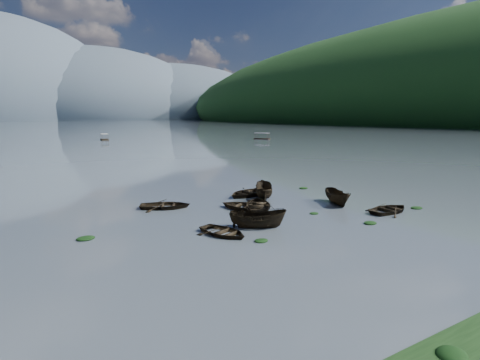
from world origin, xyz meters
TOP-DOWN VIEW (x-y plane):
  - ground_plane at (0.00, 0.00)m, footprint 2400.00×2400.00m
  - haze_mtn_c at (140.00, 900.00)m, footprint 520.00×520.00m
  - haze_mtn_d at (320.00, 900.00)m, footprint 520.00×520.00m
  - rowboat_0 at (-6.28, 3.61)m, footprint 3.76×4.46m
  - rowboat_1 at (-0.11, 8.66)m, footprint 5.24×5.69m
  - rowboat_2 at (-3.38, 3.76)m, footprint 4.34×3.51m
  - rowboat_3 at (-1.29, 9.03)m, footprint 5.04×5.43m
  - rowboat_4 at (8.69, 1.84)m, footprint 4.35×3.24m
  - rowboat_5 at (6.96, 6.18)m, footprint 3.01×4.41m
  - rowboat_6 at (-7.17, 12.77)m, footprint 5.24×4.65m
  - rowboat_7 at (1.79, 13.54)m, footprint 5.47×4.54m
  - rowboat_8 at (2.46, 11.62)m, footprint 3.77×4.65m
  - weed_clump_0 at (-4.81, 1.15)m, footprint 0.95×0.77m
  - weed_clump_1 at (-0.66, 5.80)m, footprint 1.14×0.91m
  - weed_clump_2 at (4.52, 0.33)m, footprint 1.06×0.85m
  - weed_clump_3 at (2.81, 4.67)m, footprint 0.80×0.67m
  - weed_clump_4 at (11.76, 1.45)m, footprint 1.10×0.87m
  - weed_clump_5 at (-14.54, 7.38)m, footprint 1.18×0.95m
  - weed_clump_6 at (1.73, 11.29)m, footprint 0.89×0.74m
  - weed_clump_7 at (9.12, 13.51)m, footprint 1.05×0.84m
  - pontoon_centre at (6.83, 112.29)m, footprint 2.48×5.30m
  - pontoon_right at (54.58, 89.56)m, footprint 4.84×5.69m

SIDE VIEW (x-z plane):
  - ground_plane at x=0.00m, z-range 0.00..0.00m
  - haze_mtn_c at x=140.00m, z-range -130.00..130.00m
  - haze_mtn_d at x=320.00m, z-range -110.00..110.00m
  - rowboat_0 at x=-6.28m, z-range -0.39..0.39m
  - rowboat_1 at x=-0.11m, z-range -0.48..0.48m
  - rowboat_2 at x=-3.38m, z-range -0.80..0.80m
  - rowboat_3 at x=-1.29m, z-range -0.46..0.46m
  - rowboat_4 at x=8.69m, z-range -0.43..0.43m
  - rowboat_5 at x=6.96m, z-range -0.80..0.80m
  - rowboat_6 at x=-7.17m, z-range -0.45..0.45m
  - rowboat_7 at x=1.79m, z-range -0.49..0.49m
  - rowboat_8 at x=2.46m, z-range -0.86..0.86m
  - weed_clump_0 at x=-4.81m, z-range -0.10..0.10m
  - weed_clump_1 at x=-0.66m, z-range -0.13..0.13m
  - weed_clump_2 at x=4.52m, z-range -0.11..0.11m
  - weed_clump_3 at x=2.81m, z-range -0.09..0.09m
  - weed_clump_4 at x=11.76m, z-range -0.11..0.11m
  - weed_clump_5 at x=-14.54m, z-range -0.13..0.13m
  - weed_clump_6 at x=1.73m, z-range -0.09..0.09m
  - weed_clump_7 at x=9.12m, z-range -0.11..0.11m
  - pontoon_centre at x=6.83m, z-range -0.99..0.99m
  - pontoon_right at x=54.58m, z-range -1.03..1.03m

